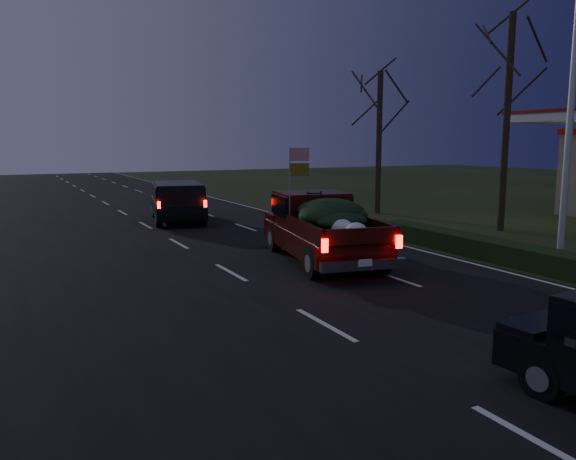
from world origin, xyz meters
name	(u,v)px	position (x,y,z in m)	size (l,w,h in m)	color
ground	(325,325)	(0.00, 0.00, 0.00)	(120.00, 120.00, 0.00)	black
road_asphalt	(325,325)	(0.00, 0.00, 0.01)	(14.00, 120.00, 0.02)	black
hedge_row	(494,250)	(7.80, 3.00, 0.30)	(1.00, 10.00, 0.60)	black
light_pole	(574,74)	(9.50, 2.00, 5.48)	(0.50, 0.90, 9.16)	silver
bare_tree_mid	(510,69)	(12.50, 7.00, 6.35)	(3.60, 3.60, 8.50)	black
bare_tree_far	(380,108)	(11.50, 14.00, 5.23)	(3.60, 3.60, 7.00)	black
pickup_truck	(322,224)	(3.03, 5.24, 1.13)	(3.26, 6.08, 3.03)	#3D0C08
lead_suv	(177,198)	(1.59, 15.48, 1.09)	(3.03, 5.31, 1.44)	black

